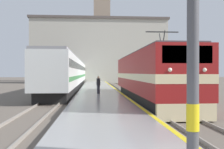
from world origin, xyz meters
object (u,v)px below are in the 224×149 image
(passenger_train, at_px, (73,73))
(person_on_platform, at_px, (98,85))
(locomotive_train, at_px, (147,77))
(clock_tower, at_px, (102,21))

(passenger_train, xyz_separation_m, person_on_platform, (3.59, -18.15, -0.97))
(locomotive_train, xyz_separation_m, clock_tower, (-1.92, 48.14, 13.67))
(locomotive_train, xyz_separation_m, person_on_platform, (-3.74, 3.39, -0.73))
(clock_tower, bearing_deg, passenger_train, -101.51)
(locomotive_train, height_order, clock_tower, clock_tower)
(passenger_train, distance_m, clock_tower, 30.29)
(locomotive_train, xyz_separation_m, passenger_train, (-7.33, 21.54, 0.24))
(locomotive_train, bearing_deg, passenger_train, 108.80)
(locomotive_train, height_order, passenger_train, locomotive_train)
(locomotive_train, relative_size, person_on_platform, 11.06)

